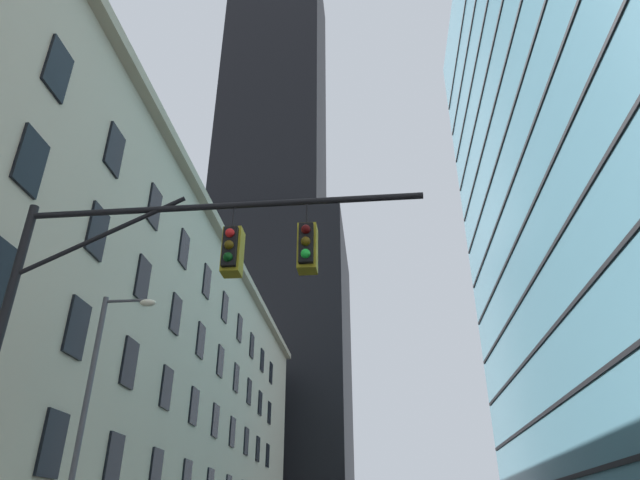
{
  "coord_description": "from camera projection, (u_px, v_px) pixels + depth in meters",
  "views": [
    {
      "loc": [
        0.35,
        -6.45,
        1.25
      ],
      "look_at": [
        -2.48,
        21.85,
        16.18
      ],
      "focal_mm": 31.39,
      "sensor_mm": 36.0,
      "label": 1
    }
  ],
  "objects": [
    {
      "name": "traffic_signal_mast",
      "position": [
        166.0,
        290.0,
        11.42
      ],
      "size": [
        8.89,
        0.63,
        7.72
      ],
      "color": "black",
      "rests_on": "sidewalk_left"
    },
    {
      "name": "station_building",
      "position": [
        93.0,
        368.0,
        37.17
      ],
      "size": [
        15.4,
        69.45,
        22.04
      ],
      "color": "#B2A88E",
      "rests_on": "ground"
    },
    {
      "name": "dark_skyscraper",
      "position": [
        273.0,
        154.0,
        112.99
      ],
      "size": [
        28.15,
        28.15,
        230.08
      ],
      "color": "black",
      "rests_on": "ground"
    },
    {
      "name": "street_lamppost",
      "position": [
        94.0,
        399.0,
        17.32
      ],
      "size": [
        1.86,
        0.32,
        8.16
      ],
      "color": "#47474C",
      "rests_on": "sidewalk_left"
    },
    {
      "name": "glass_office_midrise",
      "position": [
        612.0,
        131.0,
        41.11
      ],
      "size": [
        15.19,
        42.26,
        54.96
      ],
      "color": "teal",
      "rests_on": "ground"
    }
  ]
}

